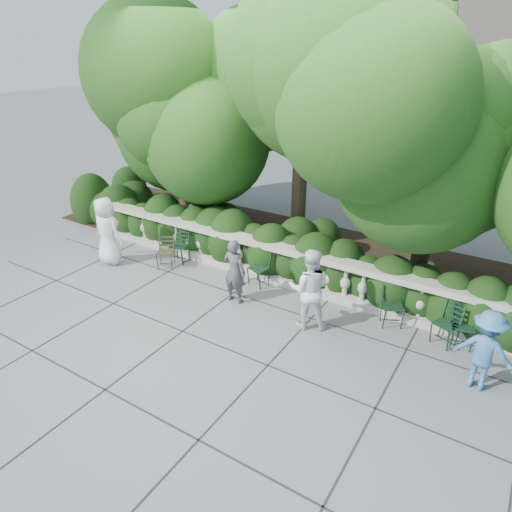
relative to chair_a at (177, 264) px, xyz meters
The scene contains 14 objects.
ground 2.89m from the chair_a, 25.99° to the right, with size 90.00×90.00×0.00m, color #585B61.
balustrade 2.70m from the chair_a, 11.61° to the left, with size 12.00×0.44×1.00m.
shrub_hedge 3.12m from the chair_a, 33.72° to the left, with size 15.00×2.60×1.70m, color black, non-canonical shape.
tree_canopy 5.49m from the chair_a, 30.41° to the left, with size 15.04×6.52×6.78m.
chair_a is the anchor object (origin of this frame).
chair_c 2.37m from the chair_a, ahead, with size 0.44×0.48×0.84m, color black, non-canonical shape.
chair_d 5.65m from the chair_a, ahead, with size 0.44×0.48×0.84m, color black, non-canonical shape.
chair_e 6.58m from the chair_a, ahead, with size 0.44×0.48×0.84m, color black, non-canonical shape.
chair_f 6.96m from the chair_a, ahead, with size 0.44×0.48×0.84m, color black, non-canonical shape.
chair_weathered 0.44m from the chair_a, 91.82° to the right, with size 0.44×0.48×0.84m, color black, non-canonical shape.
person_businessman 1.95m from the chair_a, 151.08° to the right, with size 0.87×0.57×1.78m, color white.
person_woman_grey 2.54m from the chair_a, 17.10° to the right, with size 0.54×0.36×1.49m, color #434349.
person_casual_man 4.28m from the chair_a, ahead, with size 0.83×0.65×1.71m, color silver.
person_older_blue 7.45m from the chair_a, ahead, with size 0.95×0.55×1.47m, color #34679D.
Camera 1 is at (4.80, -6.68, 5.36)m, focal length 32.00 mm.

